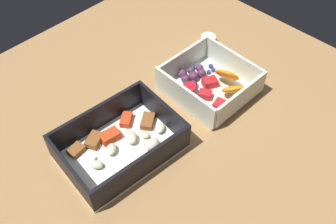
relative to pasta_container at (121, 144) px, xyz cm
name	(u,v)px	position (x,y,z in cm)	size (l,w,h in cm)	color
table_surface	(174,119)	(12.19, -1.03, -2.85)	(80.00, 80.00, 2.00)	#9E7547
pasta_container	(121,144)	(0.00, 0.00, 0.00)	(21.26, 15.93, 5.97)	white
fruit_bowl	(210,83)	(22.17, -1.57, 0.15)	(15.26, 16.06, 5.73)	silver
paper_cup_liner	(208,40)	(33.46, 8.51, -0.93)	(3.40, 3.40, 1.83)	white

